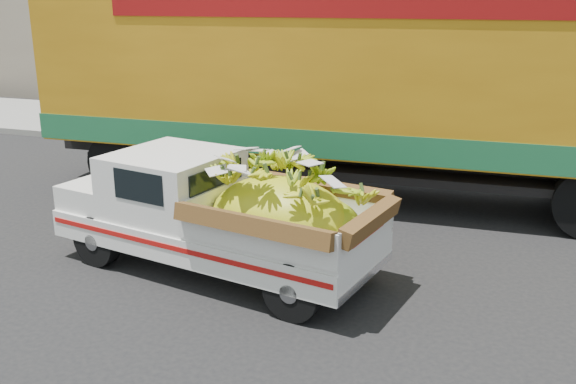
% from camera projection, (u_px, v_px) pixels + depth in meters
% --- Properties ---
extents(ground, '(100.00, 100.00, 0.00)m').
position_uv_depth(ground, '(131.00, 281.00, 8.22)').
color(ground, black).
rests_on(ground, ground).
extents(curb, '(60.00, 0.25, 0.15)m').
position_uv_depth(curb, '(298.00, 154.00, 14.45)').
color(curb, gray).
rests_on(curb, ground).
extents(sidewalk, '(60.00, 4.00, 0.14)m').
position_uv_depth(sidewalk, '(324.00, 135.00, 16.35)').
color(sidewalk, gray).
rests_on(sidewalk, ground).
extents(building_left, '(18.00, 6.00, 5.00)m').
position_uv_depth(building_left, '(159.00, 23.00, 23.45)').
color(building_left, gray).
rests_on(building_left, ground).
extents(pickup_truck, '(4.56, 2.40, 1.52)m').
position_uv_depth(pickup_truck, '(236.00, 216.00, 8.15)').
color(pickup_truck, black).
rests_on(pickup_truck, ground).
extents(semi_trailer, '(12.02, 2.85, 3.80)m').
position_uv_depth(semi_trailer, '(375.00, 79.00, 10.96)').
color(semi_trailer, black).
rests_on(semi_trailer, ground).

